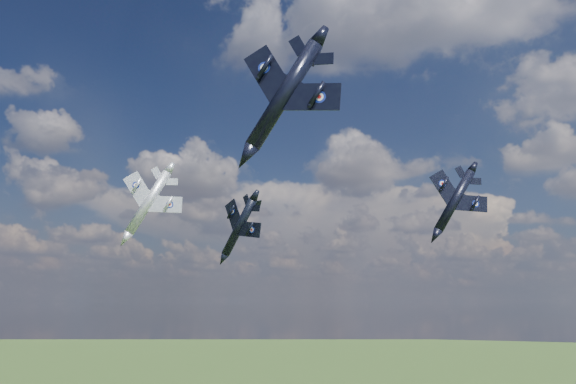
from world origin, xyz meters
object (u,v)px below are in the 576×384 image
(jet_right_navy, at_px, (284,95))
(jet_left_silver, at_px, (148,202))
(jet_high_navy, at_px, (455,201))
(jet_lead_navy, at_px, (239,227))

(jet_right_navy, xyz_separation_m, jet_left_silver, (-32.29, 29.31, -2.17))
(jet_high_navy, relative_size, jet_left_silver, 1.12)
(jet_lead_navy, distance_m, jet_left_silver, 14.66)
(jet_high_navy, xyz_separation_m, jet_left_silver, (-42.32, -26.59, -2.14))
(jet_high_navy, bearing_deg, jet_right_navy, -124.13)
(jet_lead_navy, xyz_separation_m, jet_left_silver, (-13.92, -2.11, 4.07))
(jet_right_navy, height_order, jet_left_silver, jet_right_navy)
(jet_left_silver, bearing_deg, jet_high_navy, 7.77)
(jet_right_navy, xyz_separation_m, jet_high_navy, (10.03, 55.90, -0.04))
(jet_right_navy, relative_size, jet_high_navy, 0.84)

